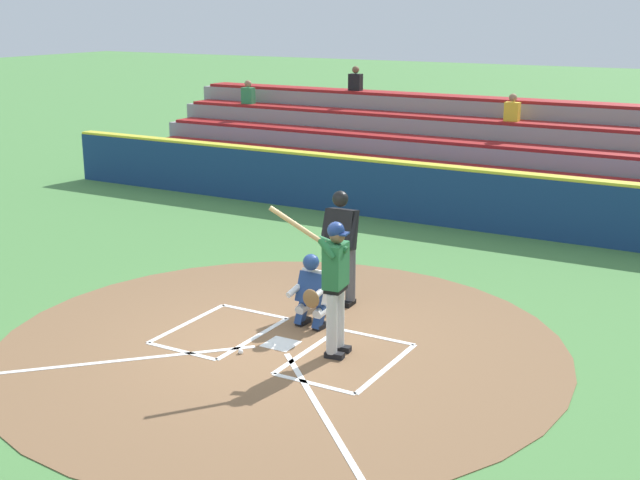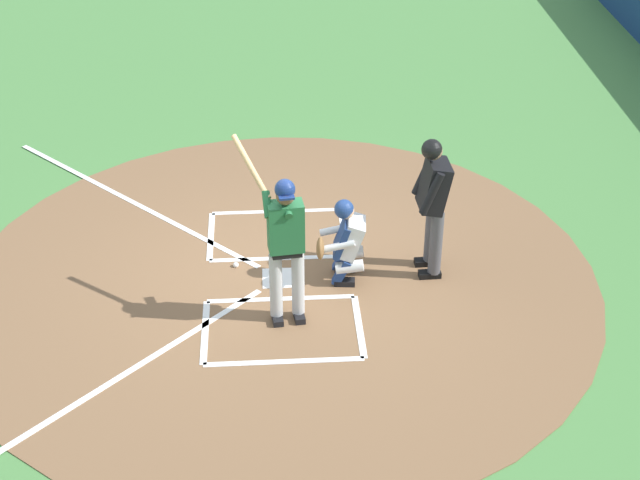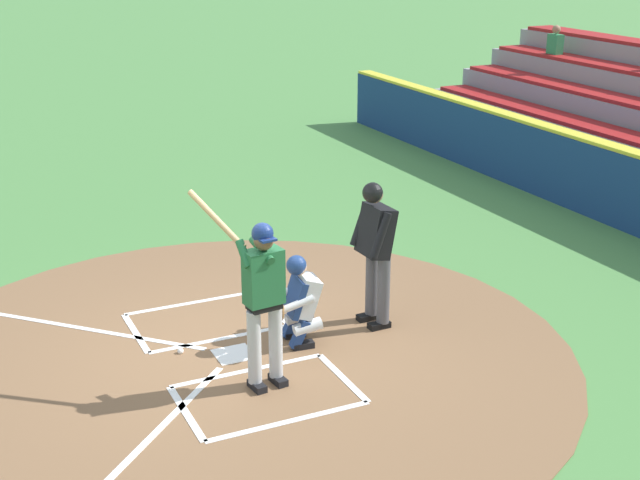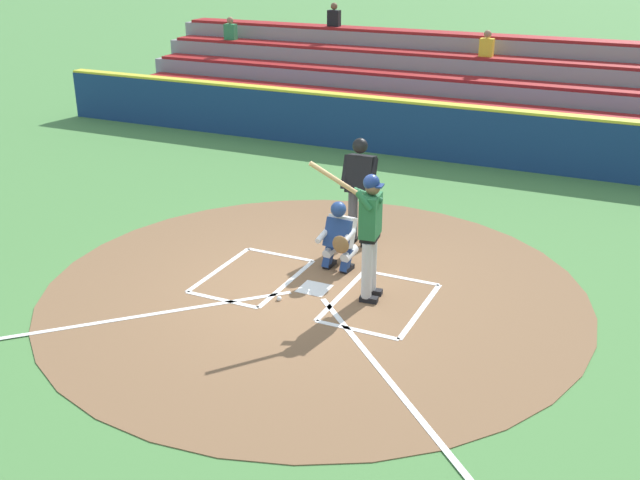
% 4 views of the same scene
% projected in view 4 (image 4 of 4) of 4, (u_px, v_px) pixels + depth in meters
% --- Properties ---
extents(ground_plane, '(120.00, 120.00, 0.00)m').
position_uv_depth(ground_plane, '(314.00, 289.00, 11.20)').
color(ground_plane, '#4C8442').
extents(dirt_circle, '(8.00, 8.00, 0.01)m').
position_uv_depth(dirt_circle, '(314.00, 289.00, 11.19)').
color(dirt_circle, brown).
rests_on(dirt_circle, ground).
extents(home_plate_and_chalk, '(7.93, 4.91, 0.01)m').
position_uv_depth(home_plate_and_chalk, '(287.00, 314.00, 10.45)').
color(home_plate_and_chalk, white).
rests_on(home_plate_and_chalk, dirt_circle).
extents(batter, '(0.89, 0.80, 2.13)m').
position_uv_depth(batter, '(369.00, 228.00, 10.51)').
color(batter, '#BCBCBC').
rests_on(batter, ground).
extents(catcher, '(0.59, 0.65, 1.13)m').
position_uv_depth(catcher, '(339.00, 235.00, 11.64)').
color(catcher, black).
rests_on(catcher, ground).
extents(plate_umpire, '(0.59, 0.43, 1.86)m').
position_uv_depth(plate_umpire, '(360.00, 184.00, 12.39)').
color(plate_umpire, '#4C4C51').
rests_on(plate_umpire, ground).
extents(baseball, '(0.07, 0.07, 0.07)m').
position_uv_depth(baseball, '(279.00, 299.00, 10.83)').
color(baseball, white).
rests_on(baseball, ground).
extents(backstop_wall, '(22.00, 0.36, 1.31)m').
position_uv_depth(backstop_wall, '(455.00, 133.00, 17.24)').
color(backstop_wall, navy).
rests_on(backstop_wall, ground).
extents(bleacher_stand, '(20.00, 4.25, 3.00)m').
position_uv_depth(bleacher_stand, '(489.00, 98.00, 19.90)').
color(bleacher_stand, gray).
rests_on(bleacher_stand, ground).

